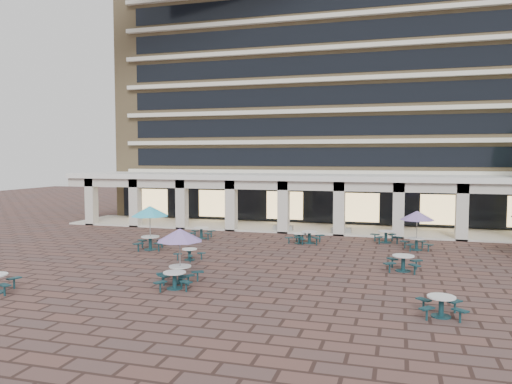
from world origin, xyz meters
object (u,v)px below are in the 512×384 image
at_px(picnic_table_2, 441,304).
at_px(planter_left, 283,225).
at_px(picnic_table_4, 150,213).
at_px(planter_right, 341,227).

relative_size(picnic_table_2, planter_left, 1.18).
distance_m(picnic_table_2, planter_left, 21.16).
distance_m(picnic_table_4, planter_left, 11.66).
bearing_deg(picnic_table_4, picnic_table_2, -46.14).
height_order(picnic_table_4, planter_right, picnic_table_4).
relative_size(picnic_table_2, planter_right, 1.18).
height_order(planter_left, planter_right, planter_left).
xyz_separation_m(picnic_table_2, picnic_table_4, (-16.45, 8.91, 1.87)).
relative_size(planter_left, planter_right, 1.00).
bearing_deg(planter_right, picnic_table_2, -72.97).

